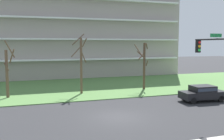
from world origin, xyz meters
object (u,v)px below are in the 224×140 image
tree_left (81,63)px  tree_center (144,64)px  tree_far_left (7,71)px  sedan_black_near_left (202,93)px

tree_left → tree_center: tree_left is taller
tree_left → tree_far_left: bearing=179.1°
tree_far_left → sedan_black_near_left: 19.93m
tree_far_left → tree_center: 15.53m
tree_far_left → tree_left: (7.70, -0.12, 0.71)m
tree_far_left → tree_left: size_ratio=0.88×
tree_left → sedan_black_near_left: (10.71, -7.28, -2.68)m
tree_left → sedan_black_near_left: tree_left is taller
sedan_black_near_left → tree_left: bearing=-31.4°
tree_left → sedan_black_near_left: 13.22m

